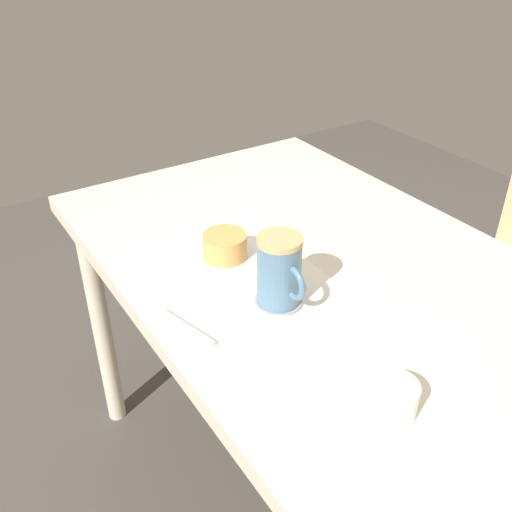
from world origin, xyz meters
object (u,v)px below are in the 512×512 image
(pastry_plate, at_px, (225,259))
(pastry, at_px, (225,246))
(coffee_mug, at_px, (280,271))
(sugar_bowl, at_px, (393,398))
(dining_table, at_px, (331,307))

(pastry_plate, bearing_deg, pastry, 0.00)
(pastry, relative_size, coffee_mug, 0.67)
(sugar_bowl, bearing_deg, coffee_mug, 178.29)
(pastry, bearing_deg, dining_table, 47.94)
(pastry, xyz_separation_m, sugar_bowl, (0.45, 0.00, -0.02))
(coffee_mug, relative_size, sugar_bowl, 1.83)
(dining_table, xyz_separation_m, pastry_plate, (-0.14, -0.16, 0.09))
(pastry_plate, bearing_deg, coffee_mug, 3.79)
(pastry, bearing_deg, pastry_plate, 0.00)
(pastry_plate, relative_size, pastry, 2.08)
(pastry, bearing_deg, coffee_mug, 3.79)
(dining_table, bearing_deg, coffee_mug, -80.21)
(coffee_mug, distance_m, sugar_bowl, 0.29)
(pastry_plate, distance_m, coffee_mug, 0.18)
(dining_table, height_order, sugar_bowl, sugar_bowl)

